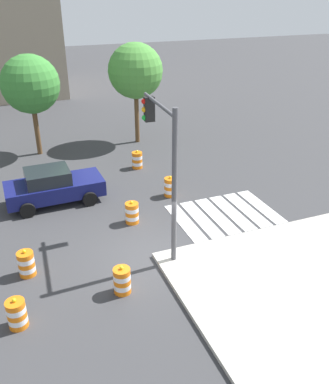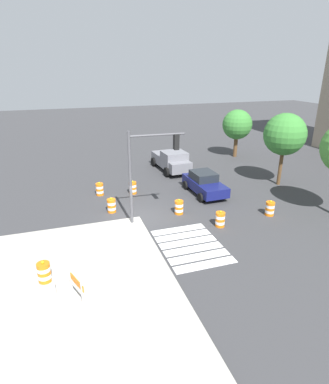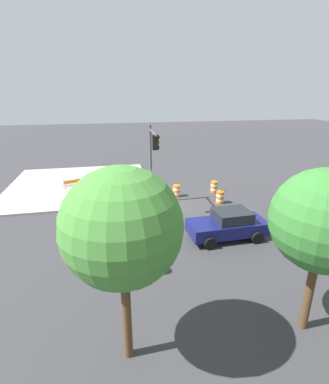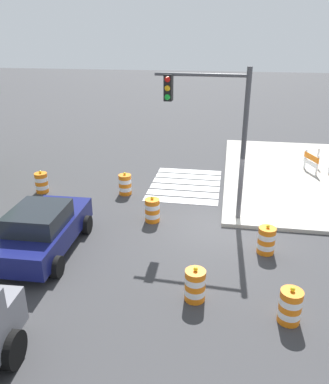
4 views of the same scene
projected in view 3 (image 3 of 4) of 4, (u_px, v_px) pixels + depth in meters
name	position (u px, v px, depth m)	size (l,w,h in m)	color
ground_plane	(161.00, 205.00, 20.66)	(120.00, 120.00, 0.00)	#38383A
sidewalk_corner	(81.00, 184.00, 25.00)	(12.00, 12.00, 0.15)	#ADA89E
crosswalk_stripes	(105.00, 219.00, 18.21)	(4.35, 3.20, 0.02)	silver
sports_car	(228.00, 225.00, 15.69)	(4.35, 2.23, 1.63)	navy
pickup_truck	(316.00, 210.00, 17.23)	(5.24, 2.56, 1.92)	slate
traffic_barrel_near_corner	(168.00, 213.00, 18.08)	(0.56, 0.56, 1.02)	orange
traffic_barrel_crosswalk_end	(177.00, 191.00, 22.17)	(0.56, 0.56, 1.02)	orange
traffic_barrel_median_near	(220.00, 197.00, 20.82)	(0.56, 0.56, 1.02)	orange
traffic_barrel_median_far	(150.00, 265.00, 12.66)	(0.56, 0.56, 1.02)	orange
traffic_barrel_far_curb	(214.00, 187.00, 23.12)	(0.56, 0.56, 1.02)	orange
traffic_barrel_lane_center	(133.00, 228.00, 16.04)	(0.56, 0.56, 1.02)	orange
traffic_barrel_on_sidewalk	(92.00, 180.00, 24.54)	(0.56, 0.56, 1.02)	orange
construction_barricade	(72.00, 183.00, 23.16)	(1.43, 1.16, 1.00)	silver
traffic_light_pole	(153.00, 153.00, 18.74)	(0.48, 3.29, 5.50)	#4C4C51
street_tree_streetside_near	(324.00, 221.00, 8.55)	(3.21, 3.21, 5.67)	brown
street_tree_streetside_far	(122.00, 228.00, 7.39)	(3.25, 3.25, 6.03)	brown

